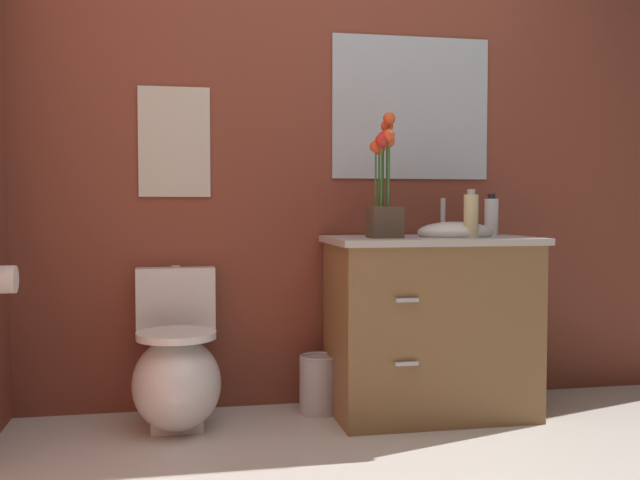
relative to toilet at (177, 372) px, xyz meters
The scene contains 10 objects.
wall_back 1.40m from the toilet, 17.96° to the left, with size 4.54×0.05×2.50m, color brown.
toilet is the anchor object (origin of this frame).
vanity_cabinet 1.17m from the toilet, ahead, with size 0.94×0.56×1.00m.
flower_vase 1.21m from the toilet, ahead, with size 0.14×0.14×0.56m.
soap_bottle 1.65m from the toilet, ahead, with size 0.07×0.07×0.20m.
lotion_bottle 1.48m from the toilet, ahead, with size 0.07×0.07×0.22m.
trash_bin 0.67m from the toilet, ahead, with size 0.18×0.18×0.27m.
wall_poster 1.06m from the toilet, 90.00° to the left, with size 0.33×0.01×0.51m, color beige.
wall_mirror 1.69m from the toilet, 13.07° to the left, with size 0.80×0.01×0.70m, color #B2BCC6.
toilet_paper_roll 0.82m from the toilet, 163.63° to the right, with size 0.11×0.11×0.11m, color white.
Camera 1 is at (-0.73, -2.04, 0.97)m, focal length 41.35 mm.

